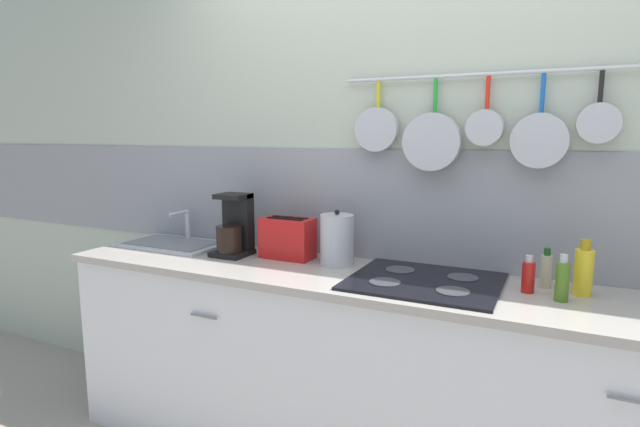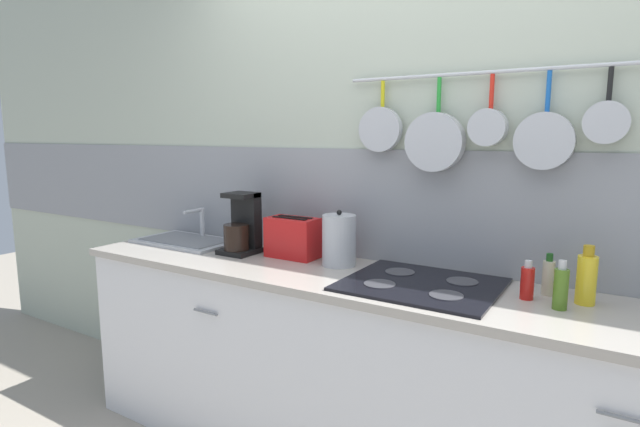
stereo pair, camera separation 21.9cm
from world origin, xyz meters
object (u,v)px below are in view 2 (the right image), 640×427
at_px(toaster, 293,237).
at_px(bottle_cooking_wine, 561,288).
at_px(coffee_maker, 242,228).
at_px(bottle_vinegar, 548,277).
at_px(kettle, 339,240).
at_px(bottle_sesame_oil, 587,278).
at_px(bottle_olive_oil, 527,282).

xyz_separation_m(toaster, bottle_cooking_wine, (1.22, -0.12, -0.02)).
relative_size(coffee_maker, toaster, 1.14).
height_order(bottle_vinegar, bottle_cooking_wine, bottle_cooking_wine).
bearing_deg(bottle_cooking_wine, kettle, 173.16).
height_order(bottle_vinegar, bottle_sesame_oil, bottle_sesame_oil).
height_order(coffee_maker, kettle, coffee_maker).
xyz_separation_m(toaster, bottle_vinegar, (1.16, 0.02, -0.03)).
xyz_separation_m(kettle, bottle_olive_oil, (0.83, -0.06, -0.05)).
relative_size(coffee_maker, bottle_sesame_oil, 1.45).
bearing_deg(bottle_cooking_wine, bottle_sesame_oil, 56.95).
bearing_deg(bottle_olive_oil, coffee_maker, 179.45).
bearing_deg(bottle_cooking_wine, bottle_vinegar, 111.44).
bearing_deg(toaster, coffee_maker, -168.61).
bearing_deg(coffee_maker, kettle, 4.67).
relative_size(bottle_vinegar, bottle_cooking_wine, 0.92).
distance_m(bottle_olive_oil, bottle_vinegar, 0.11).
relative_size(kettle, bottle_cooking_wine, 1.49).
relative_size(toaster, bottle_vinegar, 1.69).
height_order(coffee_maker, bottle_vinegar, coffee_maker).
distance_m(coffee_maker, bottle_olive_oil, 1.38).
relative_size(coffee_maker, bottle_olive_oil, 2.13).
distance_m(coffee_maker, bottle_sesame_oil, 1.57).
relative_size(bottle_olive_oil, bottle_vinegar, 0.91).
distance_m(coffee_maker, toaster, 0.28).
bearing_deg(kettle, bottle_cooking_wine, -6.84).
xyz_separation_m(toaster, bottle_olive_oil, (1.10, -0.07, -0.04)).
relative_size(bottle_cooking_wine, bottle_sesame_oil, 0.81).
height_order(kettle, bottle_vinegar, kettle).
distance_m(bottle_vinegar, bottle_cooking_wine, 0.16).
xyz_separation_m(coffee_maker, bottle_olive_oil, (1.38, -0.01, -0.06)).
bearing_deg(bottle_olive_oil, bottle_cooking_wine, -25.45).
relative_size(bottle_vinegar, bottle_sesame_oil, 0.75).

